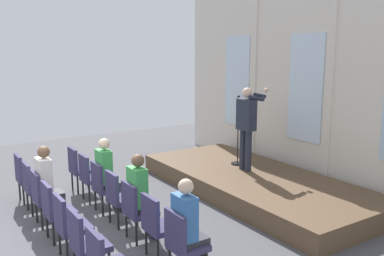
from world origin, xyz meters
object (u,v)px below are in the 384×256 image
(chair_r0_c3, at_px, (118,195))
(audience_r0_c4, at_px, (140,193))
(mic_stand, at_px, (238,149))
(chair_r1_c5, at_px, (85,241))
(audience_r1_c2, at_px, (47,181))
(chair_r0_c0, at_px, (79,167))
(chair_r1_c0, at_px, (25,175))
(chair_r0_c6, at_px, (183,241))
(chair_r1_c3, at_px, (55,208))
(chair_r0_c1, at_px, (90,175))
(chair_r1_c2, at_px, (44,195))
(audience_r0_c6, at_px, (188,224))
(chair_r1_c1, at_px, (34,184))
(speaker, at_px, (247,122))
(chair_r1_c4, at_px, (69,223))
(chair_r0_c2, at_px, (103,184))
(chair_r0_c5, at_px, (157,223))
(audience_r0_c2, at_px, (107,171))

(chair_r0_c3, distance_m, audience_r0_c4, 0.72)
(mic_stand, relative_size, chair_r1_c5, 1.65)
(chair_r0_c3, height_order, audience_r1_c2, audience_r1_c2)
(chair_r0_c0, relative_size, chair_r1_c0, 1.00)
(chair_r0_c6, bearing_deg, chair_r1_c3, -152.76)
(chair_r0_c0, distance_m, chair_r0_c1, 0.68)
(chair_r1_c5, bearing_deg, audience_r1_c2, 177.80)
(chair_r1_c2, bearing_deg, audience_r0_c6, 22.56)
(chair_r0_c6, xyz_separation_m, audience_r0_c6, (-0.00, 0.08, 0.21))
(chair_r0_c3, distance_m, audience_r1_c2, 1.21)
(chair_r0_c1, height_order, chair_r0_c3, same)
(chair_r1_c2, bearing_deg, audience_r1_c2, 90.00)
(chair_r1_c1, xyz_separation_m, chair_r1_c5, (2.73, 0.00, 0.00))
(audience_r1_c2, bearing_deg, audience_r0_c6, 21.13)
(speaker, height_order, mic_stand, speaker)
(chair_r0_c3, distance_m, audience_r0_c6, 2.06)
(audience_r1_c2, distance_m, chair_r1_c4, 1.38)
(mic_stand, bearing_deg, speaker, -16.93)
(audience_r0_c4, bearing_deg, chair_r0_c0, -178.35)
(audience_r0_c4, height_order, chair_r1_c3, audience_r0_c4)
(speaker, height_order, audience_r0_c6, speaker)
(chair_r1_c1, bearing_deg, chair_r0_c0, 122.92)
(chair_r0_c3, bearing_deg, chair_r1_c0, -152.76)
(chair_r0_c2, bearing_deg, chair_r0_c0, 180.00)
(chair_r0_c5, relative_size, chair_r1_c3, 1.00)
(chair_r0_c6, xyz_separation_m, chair_r1_c2, (-2.73, -1.05, 0.00))
(chair_r0_c6, height_order, chair_r1_c1, same)
(audience_r0_c6, bearing_deg, chair_r1_c3, -151.02)
(speaker, height_order, chair_r1_c3, speaker)
(chair_r0_c5, bearing_deg, chair_r0_c6, 0.00)
(chair_r0_c1, height_order, chair_r1_c3, same)
(chair_r1_c0, bearing_deg, chair_r1_c2, 0.00)
(chair_r1_c3, bearing_deg, speaker, 95.15)
(mic_stand, relative_size, chair_r0_c1, 1.65)
(mic_stand, relative_size, chair_r1_c4, 1.65)
(chair_r1_c3, bearing_deg, audience_r0_c6, 28.98)
(audience_r1_c2, xyz_separation_m, chair_r1_c5, (2.04, -0.08, -0.22))
(chair_r0_c2, height_order, chair_r0_c3, same)
(audience_r0_c2, distance_m, audience_r1_c2, 1.05)
(chair_r0_c1, relative_size, audience_r0_c2, 0.68)
(mic_stand, distance_m, chair_r0_c2, 3.23)
(audience_r0_c4, height_order, chair_r1_c5, audience_r0_c4)
(chair_r0_c3, bearing_deg, speaker, 96.89)
(audience_r1_c2, bearing_deg, chair_r1_c2, -90.00)
(chair_r0_c3, relative_size, chair_r1_c3, 1.00)
(audience_r0_c6, xyz_separation_m, audience_r1_c2, (-2.73, -1.05, 0.01))
(chair_r1_c1, bearing_deg, chair_r0_c5, 21.11)
(chair_r1_c1, bearing_deg, audience_r0_c6, 18.38)
(chair_r1_c2, bearing_deg, chair_r0_c5, 27.24)
(audience_r0_c6, distance_m, chair_r1_c1, 3.60)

